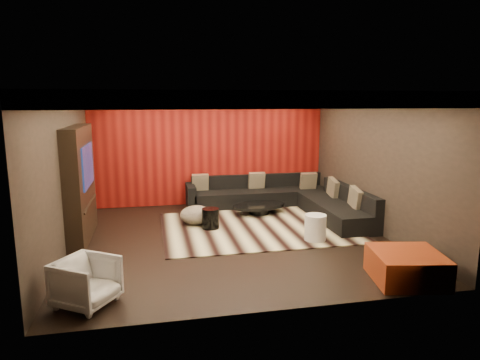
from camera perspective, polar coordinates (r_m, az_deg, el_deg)
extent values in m
cube|color=black|center=(8.51, -1.16, -7.85)|extent=(6.00, 6.00, 0.02)
cube|color=silver|center=(8.07, -1.23, 11.51)|extent=(6.00, 6.00, 0.02)
cube|color=black|center=(11.11, -4.09, 3.97)|extent=(6.00, 0.02, 2.80)
cube|color=black|center=(8.17, -22.41, 0.76)|extent=(0.02, 6.00, 2.80)
cube|color=black|center=(9.21, 17.56, 2.11)|extent=(0.02, 6.00, 2.80)
cube|color=#6B0C0A|center=(11.07, -4.06, 3.95)|extent=(5.98, 0.05, 2.78)
cube|color=silver|center=(10.73, -3.95, 10.64)|extent=(6.00, 0.60, 0.22)
cube|color=silver|center=(5.43, 4.15, 10.63)|extent=(6.00, 0.60, 0.22)
cube|color=silver|center=(8.02, -20.87, 9.98)|extent=(0.60, 4.80, 0.22)
cube|color=silver|center=(8.97, 16.27, 10.24)|extent=(0.60, 4.80, 0.22)
cube|color=#FFD899|center=(10.39, -3.68, 10.14)|extent=(4.80, 0.08, 0.04)
cube|color=#FFD899|center=(5.76, 3.19, 9.75)|extent=(4.80, 0.08, 0.04)
cube|color=#FFD899|center=(7.97, -18.38, 9.48)|extent=(0.08, 4.80, 0.04)
cube|color=#FFD899|center=(8.81, 14.26, 9.75)|extent=(0.08, 4.80, 0.04)
cube|color=black|center=(8.78, -20.56, -0.46)|extent=(0.30, 2.00, 2.20)
cube|color=black|center=(8.70, -19.67, 1.84)|extent=(0.04, 1.30, 0.80)
cube|color=black|center=(8.84, -19.37, -2.97)|extent=(0.04, 1.60, 0.04)
cube|color=beige|center=(9.19, 2.27, -6.30)|extent=(4.01, 3.01, 0.02)
cylinder|color=black|center=(10.21, 2.57, -3.86)|extent=(1.54, 1.54, 0.22)
cylinder|color=black|center=(9.04, -3.95, -5.14)|extent=(0.41, 0.41, 0.43)
ellipsoid|color=beige|center=(9.41, -5.83, -4.64)|extent=(0.86, 0.86, 0.39)
cylinder|color=silver|center=(8.41, 10.01, -6.30)|extent=(0.53, 0.53, 0.52)
cube|color=#8D3D12|center=(7.02, 21.34, -10.70)|extent=(1.16, 1.16, 0.44)
imported|color=silver|center=(6.14, -19.81, -12.69)|extent=(0.97, 0.97, 0.65)
cube|color=black|center=(11.11, 2.72, -2.30)|extent=(3.50, 0.90, 0.40)
cube|color=black|center=(11.37, 2.30, -0.07)|extent=(3.50, 0.20, 0.35)
cube|color=black|center=(9.93, 12.59, -4.12)|extent=(0.90, 2.60, 0.40)
cube|color=black|center=(10.00, 14.51, -1.90)|extent=(0.20, 2.60, 0.35)
cube|color=black|center=(10.79, -6.57, -2.21)|extent=(0.20, 0.90, 0.60)
cube|color=#C8B793|center=(9.49, 15.12, -2.31)|extent=(0.12, 0.50, 0.50)
cube|color=#C8B793|center=(11.15, 2.23, -0.05)|extent=(0.42, 0.20, 0.44)
cube|color=#C8B793|center=(11.22, 9.11, -0.11)|extent=(0.42, 0.20, 0.44)
cube|color=#C8B793|center=(10.94, -5.34, -0.29)|extent=(0.42, 0.20, 0.44)
cube|color=#C8B793|center=(10.44, 12.29, -1.03)|extent=(0.12, 0.50, 0.50)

